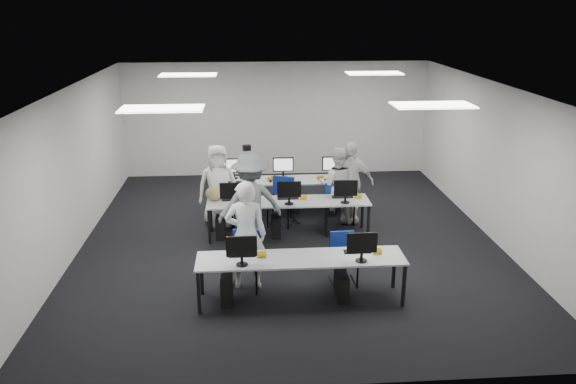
{
  "coord_description": "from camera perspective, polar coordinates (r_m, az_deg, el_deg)",
  "views": [
    {
      "loc": [
        -0.77,
        -10.18,
        4.44
      ],
      "look_at": [
        -0.03,
        -0.04,
        1.0
      ],
      "focal_mm": 35.0,
      "sensor_mm": 36.0,
      "label": 1
    }
  ],
  "objects": [
    {
      "name": "ceiling_panels",
      "position": [
        10.31,
        0.13,
        10.59
      ],
      "size": [
        5.2,
        4.6,
        0.02
      ],
      "color": "white",
      "rests_on": "room"
    },
    {
      "name": "chair_3",
      "position": [
        11.78,
        -0.71,
        -1.82
      ],
      "size": [
        0.62,
        0.65,
        0.98
      ],
      "rotation": [
        0.0,
        0.0,
        -0.33
      ],
      "color": "navy",
      "rests_on": "ground"
    },
    {
      "name": "chair_4",
      "position": [
        11.91,
        5.48,
        -1.82
      ],
      "size": [
        0.49,
        0.53,
        0.89
      ],
      "rotation": [
        0.0,
        0.0,
        0.12
      ],
      "color": "navy",
      "rests_on": "ground"
    },
    {
      "name": "student_3",
      "position": [
        11.82,
        6.26,
        0.98
      ],
      "size": [
        1.04,
        0.5,
        1.73
      ],
      "primitive_type": "imported",
      "rotation": [
        0.0,
        0.0,
        -0.07
      ],
      "color": "white",
      "rests_on": "ground"
    },
    {
      "name": "room",
      "position": [
        10.62,
        0.12,
        2.64
      ],
      "size": [
        9.0,
        9.02,
        3.0
      ],
      "color": "black",
      "rests_on": "ground"
    },
    {
      "name": "dslr_camera",
      "position": [
        10.27,
        -4.22,
        4.5
      ],
      "size": [
        0.18,
        0.21,
        0.1
      ],
      "primitive_type": "cube",
      "rotation": [
        0.0,
        0.0,
        3.4
      ],
      "color": "black",
      "rests_on": "photographer"
    },
    {
      "name": "chair_1",
      "position": [
        9.42,
        5.64,
        -7.68
      ],
      "size": [
        0.44,
        0.47,
        0.85
      ],
      "rotation": [
        0.0,
        0.0,
        0.05
      ],
      "color": "navy",
      "rests_on": "ground"
    },
    {
      "name": "equipment_front",
      "position": [
        8.79,
        0.06,
        -8.97
      ],
      "size": [
        2.51,
        0.41,
        1.19
      ],
      "color": "#0C55A3",
      "rests_on": "desk_front"
    },
    {
      "name": "desk_front",
      "position": [
        8.68,
        1.32,
        -6.99
      ],
      "size": [
        3.2,
        0.7,
        0.73
      ],
      "color": "#B0B3B5",
      "rests_on": "ground"
    },
    {
      "name": "desk_back",
      "position": [
        12.39,
        -0.44,
        1.04
      ],
      "size": [
        3.2,
        0.7,
        0.73
      ],
      "color": "#B0B3B5",
      "rests_on": "ground"
    },
    {
      "name": "chair_0",
      "position": [
        9.24,
        -4.34,
        -7.99
      ],
      "size": [
        0.53,
        0.56,
        0.94
      ],
      "rotation": [
        0.0,
        0.0,
        -0.15
      ],
      "color": "navy",
      "rests_on": "ground"
    },
    {
      "name": "chair_6",
      "position": [
        11.88,
        -0.17,
        -1.71
      ],
      "size": [
        0.6,
        0.62,
        0.94
      ],
      "rotation": [
        0.0,
        0.0,
        0.32
      ],
      "color": "navy",
      "rests_on": "ground"
    },
    {
      "name": "equipment_mid",
      "position": [
        11.15,
        -0.94,
        -2.77
      ],
      "size": [
        2.91,
        0.41,
        1.19
      ],
      "color": "white",
      "rests_on": "desk_mid"
    },
    {
      "name": "equipment_back",
      "position": [
        12.52,
        0.43,
        -0.32
      ],
      "size": [
        2.91,
        0.41,
        1.19
      ],
      "color": "white",
      "rests_on": "desk_back"
    },
    {
      "name": "student_0",
      "position": [
        9.01,
        -4.29,
        -4.39
      ],
      "size": [
        0.68,
        0.46,
        1.83
      ],
      "primitive_type": "imported",
      "rotation": [
        0.0,
        0.0,
        3.1
      ],
      "color": "white",
      "rests_on": "ground"
    },
    {
      "name": "chair_7",
      "position": [
        11.99,
        4.79,
        -1.64
      ],
      "size": [
        0.52,
        0.55,
        0.9
      ],
      "rotation": [
        0.0,
        0.0,
        -0.19
      ],
      "color": "navy",
      "rests_on": "ground"
    },
    {
      "name": "chair_2",
      "position": [
        11.77,
        -4.84,
        -2.17
      ],
      "size": [
        0.44,
        0.47,
        0.82
      ],
      "rotation": [
        0.0,
        0.0,
        0.09
      ],
      "color": "navy",
      "rests_on": "ground"
    },
    {
      "name": "handbag",
      "position": [
        11.11,
        -7.48,
        -0.18
      ],
      "size": [
        0.39,
        0.28,
        0.29
      ],
      "primitive_type": "ellipsoid",
      "rotation": [
        0.0,
        0.0,
        -0.18
      ],
      "color": "olive",
      "rests_on": "desk_mid"
    },
    {
      "name": "student_1",
      "position": [
        11.8,
        5.03,
        0.72
      ],
      "size": [
        0.91,
        0.78,
        1.62
      ],
      "primitive_type": "imported",
      "rotation": [
        0.0,
        0.0,
        2.9
      ],
      "color": "white",
      "rests_on": "ground"
    },
    {
      "name": "chair_5",
      "position": [
        12.04,
        -6.23,
        -1.7
      ],
      "size": [
        0.49,
        0.52,
        0.84
      ],
      "rotation": [
        0.0,
        0.0,
        0.2
      ],
      "color": "navy",
      "rests_on": "ground"
    },
    {
      "name": "desk_mid",
      "position": [
        11.07,
        0.04,
        -1.16
      ],
      "size": [
        3.2,
        0.7,
        0.73
      ],
      "color": "#B0B3B5",
      "rests_on": "ground"
    },
    {
      "name": "photographer",
      "position": [
        10.39,
        -3.84,
        -1.06
      ],
      "size": [
        1.34,
        0.98,
        1.87
      ],
      "primitive_type": "imported",
      "rotation": [
        0.0,
        0.0,
        3.4
      ],
      "color": "gray",
      "rests_on": "ground"
    },
    {
      "name": "student_2",
      "position": [
        11.65,
        -7.1,
        0.64
      ],
      "size": [
        0.92,
        0.68,
        1.71
      ],
      "primitive_type": "imported",
      "rotation": [
        0.0,
        0.0,
        0.17
      ],
      "color": "white",
      "rests_on": "ground"
    }
  ]
}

